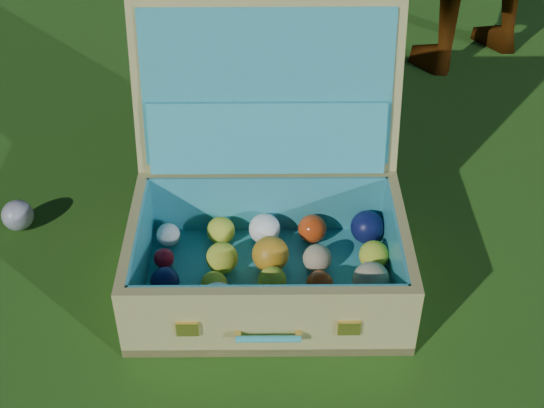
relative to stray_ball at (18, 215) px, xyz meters
The scene contains 3 objects.
ground 0.75m from the stray_ball, ahead, with size 60.00×60.00×0.00m, color #215114.
stray_ball is the anchor object (origin of this frame).
suitcase 0.61m from the stray_ball, ahead, with size 0.63×0.57×0.54m.
Camera 1 is at (-0.00, -1.32, 1.16)m, focal length 50.00 mm.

